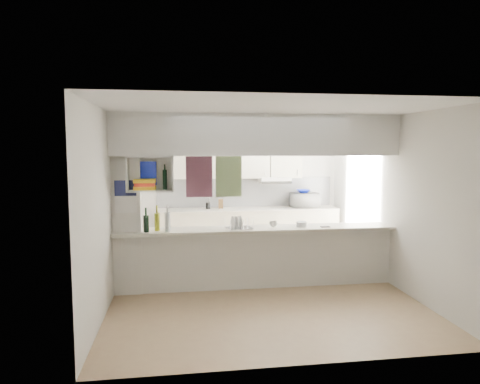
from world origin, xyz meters
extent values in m
plane|color=#A4825F|center=(0.00, 0.00, 0.00)|extent=(4.80, 4.80, 0.00)
plane|color=white|center=(0.00, 0.00, 2.60)|extent=(4.80, 4.80, 0.00)
plane|color=silver|center=(0.00, 2.40, 1.30)|extent=(4.20, 0.00, 4.20)
plane|color=silver|center=(-2.10, 0.00, 1.30)|extent=(0.00, 4.80, 4.80)
plane|color=silver|center=(2.10, 0.00, 1.30)|extent=(0.00, 4.80, 4.80)
cube|color=silver|center=(0.00, 0.00, 0.44)|extent=(4.20, 0.15, 0.88)
cube|color=beige|center=(0.00, 0.00, 0.90)|extent=(4.20, 0.50, 0.04)
cube|color=white|center=(0.00, 0.00, 2.30)|extent=(4.20, 0.50, 0.60)
cube|color=silver|center=(-1.90, 0.00, 1.30)|extent=(0.40, 0.18, 2.60)
cube|color=#191E4C|center=(-1.90, -0.10, 1.55)|extent=(0.30, 0.01, 0.22)
cube|color=white|center=(-1.90, -0.10, 1.32)|extent=(0.30, 0.01, 0.24)
cube|color=#301525|center=(-0.85, 0.22, 1.68)|extent=(0.40, 0.02, 0.62)
cube|color=#185F6D|center=(-0.40, 0.22, 1.68)|extent=(0.40, 0.02, 0.62)
cube|color=white|center=(-1.55, -0.10, 1.51)|extent=(0.65, 0.35, 0.02)
cube|color=white|center=(-1.55, -0.10, 1.99)|extent=(0.65, 0.35, 0.02)
cube|color=white|center=(-1.55, 0.06, 1.75)|extent=(0.65, 0.02, 0.50)
cube|color=white|center=(-1.86, -0.10, 1.75)|extent=(0.02, 0.35, 0.50)
cube|color=white|center=(-1.24, -0.10, 1.75)|extent=(0.02, 0.35, 0.50)
cube|color=yellow|center=(-1.63, -0.10, 1.55)|extent=(0.30, 0.24, 0.05)
cube|color=red|center=(-1.63, -0.10, 1.60)|extent=(0.28, 0.22, 0.05)
cube|color=yellow|center=(-1.63, -0.10, 1.65)|extent=(0.30, 0.24, 0.05)
cube|color=#0E1D9E|center=(-1.60, 0.02, 1.75)|extent=(0.26, 0.02, 0.34)
cylinder|color=black|center=(-1.35, -0.10, 1.67)|extent=(0.06, 0.06, 0.28)
cube|color=beige|center=(0.20, 2.10, 0.45)|extent=(3.60, 0.60, 0.90)
cube|color=beige|center=(0.20, 2.10, 0.91)|extent=(3.60, 0.63, 0.03)
cube|color=silver|center=(0.20, 2.38, 1.22)|extent=(3.60, 0.03, 0.60)
cube|color=beige|center=(0.00, 2.23, 1.88)|extent=(2.62, 0.34, 0.72)
cube|color=white|center=(0.75, 2.16, 1.48)|extent=(0.60, 0.46, 0.12)
cube|color=silver|center=(0.75, 1.93, 1.45)|extent=(0.60, 0.02, 0.05)
imported|color=white|center=(1.37, 2.09, 1.07)|extent=(0.55, 0.39, 0.30)
imported|color=#0E1D9E|center=(1.35, 2.12, 1.25)|extent=(0.26, 0.26, 0.06)
cube|color=silver|center=(-0.28, -0.04, 0.93)|extent=(0.42, 0.35, 0.01)
cylinder|color=white|center=(-0.37, -0.05, 1.03)|extent=(0.05, 0.18, 0.19)
cylinder|color=white|center=(-0.31, -0.04, 1.03)|extent=(0.05, 0.18, 0.19)
cylinder|color=white|center=(-0.26, -0.03, 1.03)|extent=(0.05, 0.18, 0.19)
imported|color=white|center=(0.24, -0.06, 0.98)|extent=(0.12, 0.12, 0.09)
cylinder|color=black|center=(-1.62, -0.12, 1.04)|extent=(0.08, 0.08, 0.24)
cylinder|color=black|center=(-1.62, -0.12, 1.22)|extent=(0.03, 0.03, 0.11)
cylinder|color=olive|center=(-1.47, -0.04, 1.05)|extent=(0.08, 0.08, 0.26)
cylinder|color=olive|center=(-1.47, -0.04, 1.23)|extent=(0.03, 0.03, 0.11)
cylinder|color=silver|center=(-1.32, -0.12, 1.06)|extent=(0.08, 0.08, 0.28)
cylinder|color=silver|center=(-1.32, -0.12, 1.25)|extent=(0.03, 0.03, 0.11)
cylinder|color=silver|center=(0.68, -0.03, 0.96)|extent=(0.15, 0.15, 0.08)
cube|color=black|center=(1.03, -0.10, 0.93)|extent=(0.14, 0.07, 0.01)
cylinder|color=black|center=(-0.59, 2.15, 0.98)|extent=(0.09, 0.09, 0.13)
cube|color=#4F361B|center=(-0.33, 2.18, 1.01)|extent=(0.10, 0.08, 0.19)
camera|label=1|loc=(-1.15, -6.24, 2.09)|focal=32.00mm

